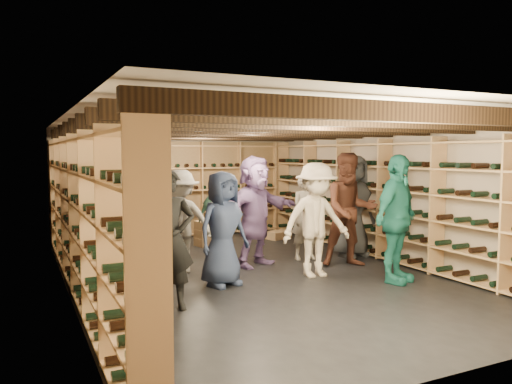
{
  "coord_description": "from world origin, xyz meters",
  "views": [
    {
      "loc": [
        -3.34,
        -6.99,
        1.9
      ],
      "look_at": [
        0.13,
        0.2,
        1.27
      ],
      "focal_mm": 35.0,
      "sensor_mm": 36.0,
      "label": 1
    }
  ],
  "objects": [
    {
      "name": "ground",
      "position": [
        0.0,
        0.0,
        0.0
      ],
      "size": [
        8.0,
        8.0,
        0.0
      ],
      "primitive_type": "plane",
      "color": "black",
      "rests_on": "ground"
    },
    {
      "name": "walls",
      "position": [
        0.0,
        0.0,
        1.2
      ],
      "size": [
        5.52,
        8.02,
        2.4
      ],
      "color": "tan",
      "rests_on": "ground"
    },
    {
      "name": "ceiling",
      "position": [
        0.0,
        0.0,
        2.4
      ],
      "size": [
        5.5,
        8.0,
        0.01
      ],
      "primitive_type": "cube",
      "color": "beige",
      "rests_on": "walls"
    },
    {
      "name": "ceiling_joists",
      "position": [
        0.0,
        0.0,
        2.26
      ],
      "size": [
        5.4,
        7.12,
        0.18
      ],
      "color": "black",
      "rests_on": "ground"
    },
    {
      "name": "wine_rack_left",
      "position": [
        -2.57,
        0.0,
        1.08
      ],
      "size": [
        0.32,
        7.5,
        2.15
      ],
      "color": "tan",
      "rests_on": "ground"
    },
    {
      "name": "wine_rack_right",
      "position": [
        2.57,
        0.0,
        1.08
      ],
      "size": [
        0.32,
        7.5,
        2.15
      ],
      "color": "tan",
      "rests_on": "ground"
    },
    {
      "name": "wine_rack_back",
      "position": [
        0.0,
        3.83,
        1.07
      ],
      "size": [
        4.7,
        0.3,
        2.15
      ],
      "color": "tan",
      "rests_on": "ground"
    },
    {
      "name": "crate_stack_left",
      "position": [
        -1.08,
        1.3,
        0.26
      ],
      "size": [
        0.55,
        0.41,
        0.51
      ],
      "rotation": [
        0.0,
        0.0,
        -0.16
      ],
      "color": "#A37E56",
      "rests_on": "ground"
    },
    {
      "name": "crate_stack_right",
      "position": [
        0.18,
        2.55,
        0.26
      ],
      "size": [
        0.56,
        0.44,
        0.51
      ],
      "rotation": [
        0.0,
        0.0,
        0.24
      ],
      "color": "#A37E56",
      "rests_on": "ground"
    },
    {
      "name": "crate_loose",
      "position": [
        1.85,
        2.61,
        0.09
      ],
      "size": [
        0.57,
        0.45,
        0.17
      ],
      "primitive_type": "cube",
      "rotation": [
        0.0,
        0.0,
        0.26
      ],
      "color": "#A37E56",
      "rests_on": "ground"
    },
    {
      "name": "person_0",
      "position": [
        -2.18,
        0.03,
        0.89
      ],
      "size": [
        1.03,
        0.88,
        1.79
      ],
      "primitive_type": "imported",
      "rotation": [
        0.0,
        0.0,
        -0.42
      ],
      "color": "black",
      "rests_on": "ground"
    },
    {
      "name": "person_1",
      "position": [
        -1.71,
        -1.21,
        0.86
      ],
      "size": [
        0.66,
        0.47,
        1.71
      ],
      "primitive_type": "imported",
      "rotation": [
        0.0,
        0.0,
        -0.11
      ],
      "color": "black",
      "rests_on": "ground"
    },
    {
      "name": "person_3",
      "position": [
        0.76,
        -0.59,
        0.87
      ],
      "size": [
        1.16,
        0.71,
        1.75
      ],
      "primitive_type": "imported",
      "rotation": [
        0.0,
        0.0,
        -0.05
      ],
      "color": "#BFAC93",
      "rests_on": "ground"
    },
    {
      "name": "person_4",
      "position": [
        1.63,
        -1.39,
        0.94
      ],
      "size": [
        1.19,
        0.86,
        1.88
      ],
      "primitive_type": "imported",
      "rotation": [
        0.0,
        0.0,
        0.41
      ],
      "color": "#1D6D5F",
      "rests_on": "ground"
    },
    {
      "name": "person_5",
      "position": [
        -1.92,
        0.99,
        0.85
      ],
      "size": [
        1.61,
        0.59,
        1.71
      ],
      "primitive_type": "imported",
      "rotation": [
        0.0,
        0.0,
        -0.06
      ],
      "color": "brown",
      "rests_on": "ground"
    },
    {
      "name": "person_6",
      "position": [
        -0.72,
        -0.45,
        0.82
      ],
      "size": [
        0.91,
        0.72,
        1.64
      ],
      "primitive_type": "imported",
      "rotation": [
        0.0,
        0.0,
        0.28
      ],
      "color": "#25304E",
      "rests_on": "ground"
    },
    {
      "name": "person_7",
      "position": [
        1.29,
        0.54,
        0.76
      ],
      "size": [
        0.61,
        0.45,
        1.52
      ],
      "primitive_type": "imported",
      "rotation": [
        0.0,
        0.0,
        -0.16
      ],
      "color": "gray",
      "rests_on": "ground"
    },
    {
      "name": "person_8",
      "position": [
        1.66,
        -0.24,
        0.95
      ],
      "size": [
        1.11,
        0.98,
        1.9
      ],
      "primitive_type": "imported",
      "rotation": [
        0.0,
        0.0,
        -0.34
      ],
      "color": "#462317",
      "rests_on": "ground"
    },
    {
      "name": "person_9",
      "position": [
        -1.02,
        0.58,
        0.82
      ],
      "size": [
        1.21,
        0.99,
        1.63
      ],
      "primitive_type": "imported",
      "rotation": [
        0.0,
        0.0,
        -0.43
      ],
      "color": "#9F9A90",
      "rests_on": "ground"
    },
    {
      "name": "person_10",
      "position": [
        -0.17,
        1.07,
        0.78
      ],
      "size": [
        0.98,
        0.67,
        1.55
      ],
      "primitive_type": "imported",
      "rotation": [
        0.0,
        0.0,
        0.35
      ],
      "color": "#2C5241",
      "rests_on": "ground"
    },
    {
      "name": "person_11",
      "position": [
        0.24,
        0.48,
        0.93
      ],
      "size": [
        1.79,
        1.21,
        1.85
      ],
      "primitive_type": "imported",
      "rotation": [
        0.0,
        0.0,
        0.42
      ],
      "color": "slate",
      "rests_on": "ground"
    },
    {
      "name": "person_12",
      "position": [
        2.18,
        0.38,
        0.93
      ],
      "size": [
        0.99,
        0.72,
        1.86
      ],
      "primitive_type": "imported",
      "rotation": [
        0.0,
        0.0,
        0.15
      ],
      "color": "#2F3034",
      "rests_on": "ground"
    }
  ]
}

